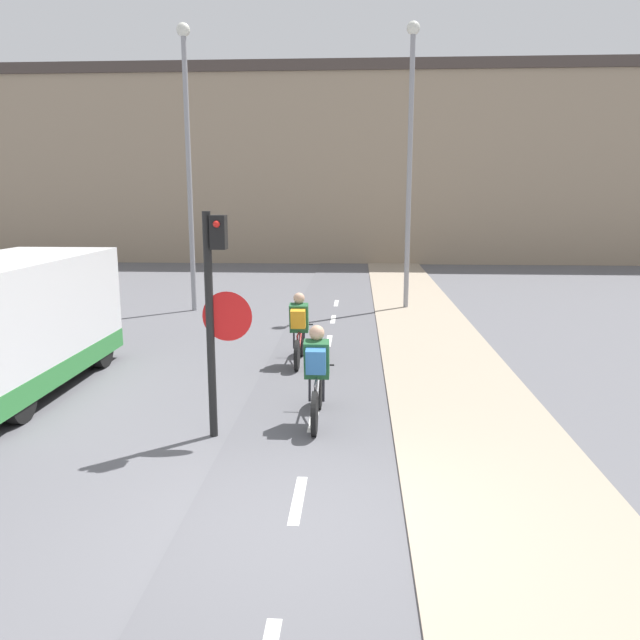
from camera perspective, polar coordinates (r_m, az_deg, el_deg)
ground_plane at (r=6.64m, az=-2.44°, el=-18.24°), size 120.00×120.00×0.00m
bike_lane at (r=6.64m, az=-2.44°, el=-18.13°), size 2.28×60.00×0.02m
sidewalk_strip at (r=6.82m, az=18.53°, el=-17.76°), size 2.40×60.00×0.05m
building_row_background at (r=32.39m, az=2.37°, el=13.84°), size 60.00×5.20×9.29m
traffic_light_pole at (r=8.38m, az=-9.53°, el=1.79°), size 0.67×0.25×3.07m
street_lamp_far at (r=18.10m, az=-11.99°, el=15.52°), size 0.36×0.36×7.74m
street_lamp_sidewalk at (r=18.17m, az=8.25°, el=15.81°), size 0.36×0.36×7.84m
cyclist_near at (r=9.04m, az=-0.30°, el=-5.18°), size 0.46×1.73×1.45m
cyclist_far at (r=12.15m, az=-1.92°, el=-0.89°), size 0.46×1.67×1.42m
van at (r=11.66m, az=-26.48°, el=-0.54°), size 2.03×4.62×2.25m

